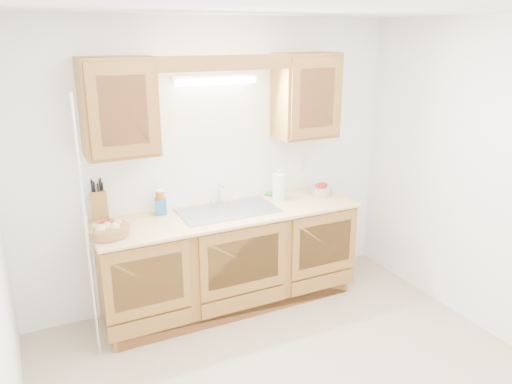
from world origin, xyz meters
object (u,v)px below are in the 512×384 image
fruit_basket (107,229)px  knife_block (99,207)px  paper_towel (279,187)px  apple_bowl (320,189)px

fruit_basket → knife_block: 0.31m
paper_towel → apple_bowl: (0.43, -0.04, -0.07)m
apple_bowl → paper_towel: bearing=174.7°
knife_block → apple_bowl: 2.01m
paper_towel → apple_bowl: 0.43m
fruit_basket → knife_block: knife_block is taller
apple_bowl → fruit_basket: bearing=-176.3°
fruit_basket → apple_bowl: 2.00m
paper_towel → knife_block: bearing=175.1°
knife_block → paper_towel: bearing=1.6°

